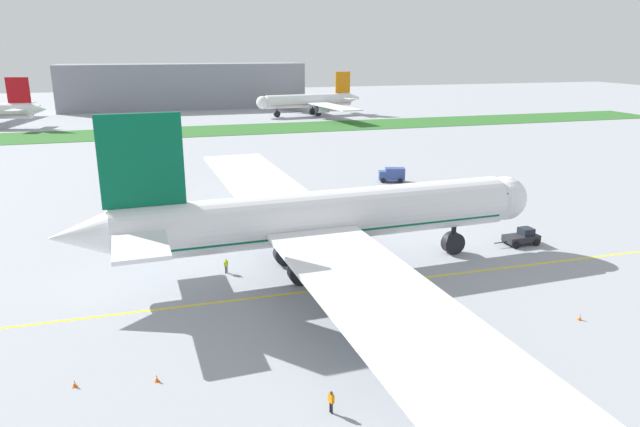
{
  "coord_description": "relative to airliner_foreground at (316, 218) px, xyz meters",
  "views": [
    {
      "loc": [
        -16.39,
        -56.03,
        24.68
      ],
      "look_at": [
        3.52,
        11.8,
        4.03
      ],
      "focal_mm": 32.13,
      "sensor_mm": 36.0,
      "label": 1
    }
  ],
  "objects": [
    {
      "name": "parked_airliner_far_right",
      "position": [
        40.34,
        148.85,
        -0.99
      ],
      "size": [
        41.69,
        65.16,
        15.67
      ],
      "color": "white",
      "rests_on": "ground"
    },
    {
      "name": "traffic_cone_starboard_wing",
      "position": [
        -23.94,
        -17.22,
        -6.02
      ],
      "size": [
        0.36,
        0.36,
        0.58
      ],
      "color": "#F2590C",
      "rests_on": "ground"
    },
    {
      "name": "traffic_cone_port_wing",
      "position": [
        20.37,
        -18.77,
        -6.02
      ],
      "size": [
        0.36,
        0.36,
        0.58
      ],
      "color": "#F2590C",
      "rests_on": "ground"
    },
    {
      "name": "airliner_foreground",
      "position": [
        0.0,
        0.0,
        0.0
      ],
      "size": [
        55.03,
        86.94,
        18.56
      ],
      "color": "white",
      "rests_on": "ground"
    },
    {
      "name": "service_truck_baggage_loader",
      "position": [
        26.19,
        39.2,
        -4.86
      ],
      "size": [
        5.21,
        3.45,
        2.66
      ],
      "color": "#33478C",
      "rests_on": "ground"
    },
    {
      "name": "apron_taxi_line",
      "position": [
        -0.41,
        -5.31,
        -6.3
      ],
      "size": [
        280.0,
        0.36,
        0.01
      ],
      "primitive_type": "cube",
      "color": "yellow",
      "rests_on": "ground"
    },
    {
      "name": "ground_crew_wingwalker_port",
      "position": [
        -9.99,
        2.24,
        -5.27
      ],
      "size": [
        0.51,
        0.45,
        1.69
      ],
      "color": "black",
      "rests_on": "ground"
    },
    {
      "name": "traffic_cone_near_nose",
      "position": [
        -17.97,
        -18.24,
        -6.02
      ],
      "size": [
        0.36,
        0.36,
        0.58
      ],
      "color": "#F2590C",
      "rests_on": "ground"
    },
    {
      "name": "ground_crew_wingwalker_starboard",
      "position": [
        -6.32,
        -25.74,
        -5.25
      ],
      "size": [
        0.39,
        0.58,
        1.73
      ],
      "color": "black",
      "rests_on": "ground"
    },
    {
      "name": "grass_median_strip",
      "position": [
        -0.41,
        118.24,
        -6.25
      ],
      "size": [
        320.0,
        24.0,
        0.1
      ],
      "primitive_type": "cube",
      "color": "#2D6628",
      "rests_on": "ground"
    },
    {
      "name": "terminal_building",
      "position": [
        -2.5,
        189.02,
        2.7
      ],
      "size": [
        97.65,
        20.0,
        18.0
      ],
      "primitive_type": "cube",
      "color": "gray",
      "rests_on": "ground"
    },
    {
      "name": "ground_plane",
      "position": [
        -0.41,
        -2.67,
        -6.3
      ],
      "size": [
        600.0,
        600.0,
        0.0
      ],
      "primitive_type": "plane",
      "color": "#9399A0",
      "rests_on": "ground"
    },
    {
      "name": "pushback_tug",
      "position": [
        28.11,
        1.31,
        -5.31
      ],
      "size": [
        6.33,
        2.73,
        2.15
      ],
      "color": "#26262B",
      "rests_on": "ground"
    }
  ]
}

